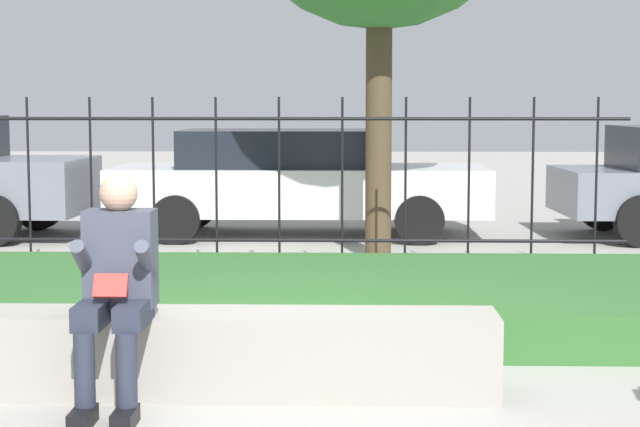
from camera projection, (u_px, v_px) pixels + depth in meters
ground_plane at (286, 394)px, 6.12m from camera, size 60.00×60.00×0.00m
stone_bench at (234, 358)px, 6.11m from camera, size 3.00×0.46×0.48m
person_seated_reader at (117, 281)px, 5.81m from camera, size 0.42×0.73×1.28m
grass_berm at (302, 299)px, 8.23m from camera, size 8.04×2.88×0.31m
iron_fence at (311, 183)px, 10.21m from camera, size 6.04×0.03×1.72m
car_parked_center at (296, 180)px, 13.32m from camera, size 4.64×1.86×1.33m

